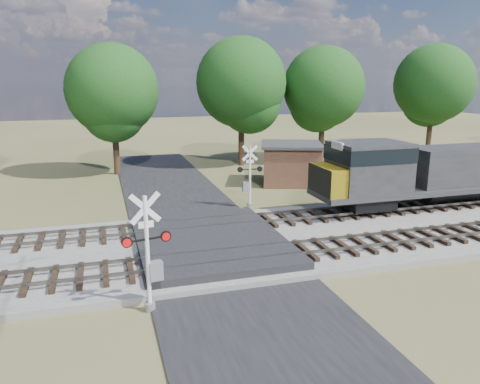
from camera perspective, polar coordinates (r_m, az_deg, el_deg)
name	(u,v)px	position (r m, az deg, el deg)	size (l,w,h in m)	color
ground	(212,252)	(22.89, -3.40, -7.33)	(160.00, 160.00, 0.00)	#464C28
ballast_bed	(386,228)	(27.20, 17.34, -4.16)	(140.00, 10.00, 0.30)	gray
road	(212,251)	(22.88, -3.40, -7.23)	(7.00, 60.00, 0.08)	black
crossing_panel	(210,243)	(23.24, -3.70, -6.17)	(7.00, 9.00, 0.62)	#262628
track_near	(288,252)	(21.87, 5.87, -7.25)	(140.00, 2.60, 0.33)	black
track_far	(254,221)	(26.29, 1.70, -3.53)	(140.00, 2.60, 0.33)	black
crossing_signal_near	(150,263)	(17.06, -10.86, -8.47)	(1.77, 0.48, 4.44)	silver
crossing_signal_far	(249,182)	(30.03, 1.05, 1.23)	(1.66, 0.37, 4.11)	silver
equipment_shed	(291,163)	(37.40, 6.24, 3.52)	(6.04, 6.04, 3.22)	#4B2B20
treeline	(213,89)	(43.74, -3.26, 12.44)	(80.22, 9.45, 11.98)	black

